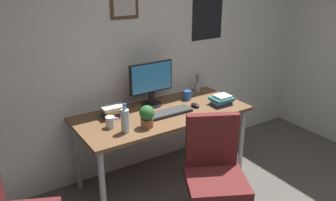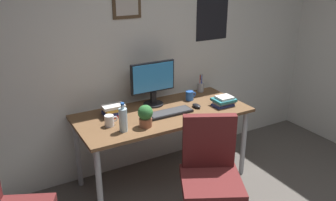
% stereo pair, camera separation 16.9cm
% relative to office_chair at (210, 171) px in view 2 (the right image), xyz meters
% --- Properties ---
extents(wall_back, '(4.40, 0.10, 2.60)m').
position_rel_office_chair_xyz_m(wall_back, '(0.09, 1.22, 0.77)').
color(wall_back, silver).
rests_on(wall_back, ground_plane).
extents(desk, '(1.64, 0.74, 0.74)m').
position_rel_office_chair_xyz_m(desk, '(-0.00, 0.77, 0.14)').
color(desk, brown).
rests_on(desk, ground_plane).
extents(office_chair, '(0.62, 0.62, 0.95)m').
position_rel_office_chair_xyz_m(office_chair, '(0.00, 0.00, 0.00)').
color(office_chair, '#591E1E').
rests_on(office_chair, ground_plane).
extents(monitor, '(0.46, 0.20, 0.43)m').
position_rel_office_chair_xyz_m(monitor, '(0.01, 0.99, 0.45)').
color(monitor, black).
rests_on(monitor, desk).
extents(keyboard, '(0.43, 0.15, 0.03)m').
position_rel_office_chair_xyz_m(keyboard, '(0.04, 0.70, 0.22)').
color(keyboard, black).
rests_on(keyboard, desk).
extents(computer_mouse, '(0.06, 0.11, 0.04)m').
position_rel_office_chair_xyz_m(computer_mouse, '(0.34, 0.71, 0.23)').
color(computer_mouse, black).
rests_on(computer_mouse, desk).
extents(water_bottle, '(0.07, 0.07, 0.25)m').
position_rel_office_chair_xyz_m(water_bottle, '(-0.48, 0.58, 0.32)').
color(water_bottle, silver).
rests_on(water_bottle, desk).
extents(coffee_mug_near, '(0.12, 0.08, 0.10)m').
position_rel_office_chair_xyz_m(coffee_mug_near, '(-0.54, 0.73, 0.26)').
color(coffee_mug_near, white).
rests_on(coffee_mug_near, desk).
extents(coffee_mug_far, '(0.12, 0.08, 0.09)m').
position_rel_office_chair_xyz_m(coffee_mug_far, '(0.39, 0.92, 0.26)').
color(coffee_mug_far, '#2659B2').
rests_on(coffee_mug_far, desk).
extents(potted_plant, '(0.13, 0.13, 0.19)m').
position_rel_office_chair_xyz_m(potted_plant, '(-0.28, 0.57, 0.32)').
color(potted_plant, brown).
rests_on(potted_plant, desk).
extents(pen_cup, '(0.07, 0.07, 0.20)m').
position_rel_office_chair_xyz_m(pen_cup, '(0.63, 1.07, 0.27)').
color(pen_cup, '#9EA0A5').
rests_on(pen_cup, desk).
extents(book_stack_left, '(0.22, 0.17, 0.09)m').
position_rel_office_chair_xyz_m(book_stack_left, '(0.60, 0.62, 0.26)').
color(book_stack_left, navy).
rests_on(book_stack_left, desk).
extents(book_stack_right, '(0.21, 0.14, 0.11)m').
position_rel_office_chair_xyz_m(book_stack_right, '(-0.43, 0.92, 0.26)').
color(book_stack_right, '#B22D28').
rests_on(book_stack_right, desk).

